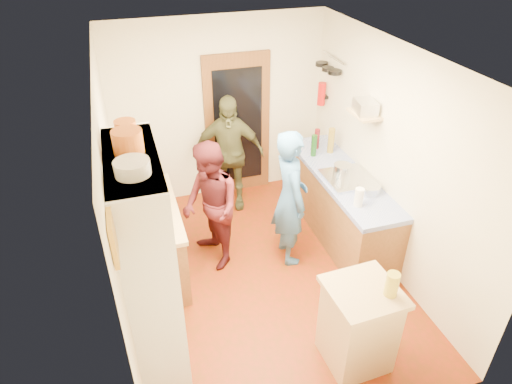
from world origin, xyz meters
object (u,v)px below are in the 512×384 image
person_left (212,205)px  right_counter_base (338,206)px  hutch_body (149,270)px  person_back (229,154)px  island_base (358,327)px  person_hob (293,199)px

person_left → right_counter_base: bearing=79.9°
hutch_body → person_back: (1.32, 2.37, -0.26)m
right_counter_base → person_left: person_left is taller
person_left → island_base: bearing=15.7°
island_base → hutch_body: bearing=161.2°
right_counter_base → person_hob: person_hob is taller
person_hob → person_back: 1.42m
person_left → person_back: size_ratio=0.95×
right_counter_base → island_base: island_base is taller
hutch_body → person_hob: size_ratio=1.29×
right_counter_base → person_hob: bearing=-159.6°
hutch_body → person_hob: hutch_body is taller
person_back → person_left: bearing=-99.4°
person_hob → person_back: bearing=19.4°
island_base → person_left: size_ratio=0.54×
right_counter_base → person_back: 1.65m
person_hob → island_base: bearing=-176.9°
island_base → person_left: person_left is taller
hutch_body → island_base: (1.77, -0.60, -0.67)m
person_back → person_hob: bearing=-57.7°
island_base → person_back: bearing=98.6°
hutch_body → right_counter_base: size_ratio=1.00×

